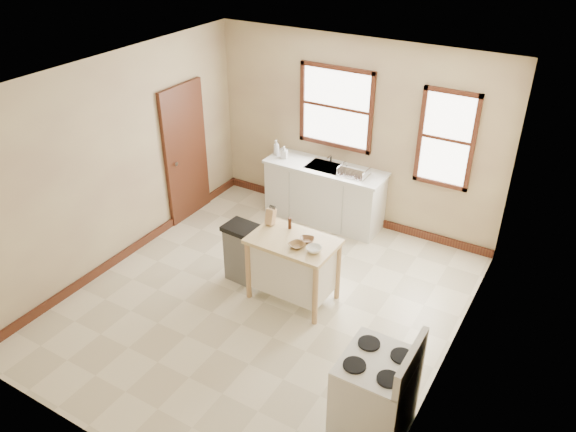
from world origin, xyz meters
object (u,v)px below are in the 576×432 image
object	(u,v)px
dish_rack	(354,172)
pepper_grinder	(290,223)
soap_bottle_b	(284,152)
knife_block	(271,217)
bowl_c	(314,249)
bowl_a	(297,245)
soap_bottle_a	(276,147)
bowl_b	(307,240)
gas_stove	(376,385)
trash_bin	(242,252)
kitchen_island	(293,269)

from	to	relation	value
dish_rack	pepper_grinder	world-z (taller)	dish_rack
soap_bottle_b	knife_block	distance (m)	1.88
knife_block	bowl_c	world-z (taller)	knife_block
knife_block	pepper_grinder	xyz separation A→B (m)	(0.26, 0.03, -0.02)
knife_block	bowl_a	world-z (taller)	knife_block
soap_bottle_a	bowl_b	size ratio (longest dim) A/B	1.41
bowl_a	gas_stove	xyz separation A→B (m)	(1.54, -1.23, -0.32)
dish_rack	pepper_grinder	distance (m)	1.67
soap_bottle_a	bowl_b	xyz separation A→B (m)	(1.57, -1.86, -0.16)
bowl_a	bowl_c	size ratio (longest dim) A/B	1.00
bowl_b	gas_stove	distance (m)	2.07
soap_bottle_a	trash_bin	world-z (taller)	soap_bottle_a
knife_block	gas_stove	size ratio (longest dim) A/B	0.18
bowl_b	bowl_a	bearing A→B (deg)	-104.50
pepper_grinder	gas_stove	bearing A→B (deg)	-40.27
bowl_a	gas_stove	world-z (taller)	gas_stove
pepper_grinder	bowl_b	world-z (taller)	pepper_grinder
pepper_grinder	bowl_b	bearing A→B (deg)	-24.85
kitchen_island	pepper_grinder	xyz separation A→B (m)	(-0.17, 0.20, 0.51)
soap_bottle_a	bowl_b	world-z (taller)	soap_bottle_a
kitchen_island	bowl_a	distance (m)	0.48
soap_bottle_b	gas_stove	size ratio (longest dim) A/B	0.17
soap_bottle_b	knife_block	bearing A→B (deg)	-76.79
soap_bottle_b	knife_block	size ratio (longest dim) A/B	0.97
soap_bottle_a	bowl_c	world-z (taller)	soap_bottle_a
trash_bin	bowl_a	bearing A→B (deg)	-4.98
soap_bottle_a	gas_stove	world-z (taller)	soap_bottle_a
knife_block	trash_bin	size ratio (longest dim) A/B	0.25
soap_bottle_b	bowl_a	xyz separation A→B (m)	(1.36, -1.98, -0.13)
dish_rack	trash_bin	bearing A→B (deg)	-125.21
bowl_b	pepper_grinder	bearing A→B (deg)	155.15
kitchen_island	bowl_a	world-z (taller)	bowl_a
bowl_a	bowl_b	size ratio (longest dim) A/B	1.07
bowl_c	gas_stove	distance (m)	1.85
gas_stove	soap_bottle_a	bearing A→B (deg)	133.35
kitchen_island	bowl_c	distance (m)	0.58
pepper_grinder	knife_block	bearing A→B (deg)	-173.65
kitchen_island	soap_bottle_b	bearing A→B (deg)	124.87
kitchen_island	bowl_b	distance (m)	0.48
bowl_c	bowl_b	bearing A→B (deg)	139.93
dish_rack	trash_bin	size ratio (longest dim) A/B	0.52
kitchen_island	gas_stove	bearing A→B (deg)	-37.83
dish_rack	pepper_grinder	xyz separation A→B (m)	(-0.09, -1.67, -0.03)
pepper_grinder	trash_bin	xyz separation A→B (m)	(-0.62, -0.18, -0.54)
soap_bottle_a	knife_block	xyz separation A→B (m)	(0.99, -1.74, -0.08)
soap_bottle_b	trash_bin	xyz separation A→B (m)	(0.46, -1.84, -0.62)
bowl_a	soap_bottle_b	bearing A→B (deg)	124.53
trash_bin	gas_stove	bearing A→B (deg)	-25.73
dish_rack	bowl_b	xyz separation A→B (m)	(0.24, -1.82, -0.09)
dish_rack	trash_bin	xyz separation A→B (m)	(-0.71, -1.84, -0.57)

